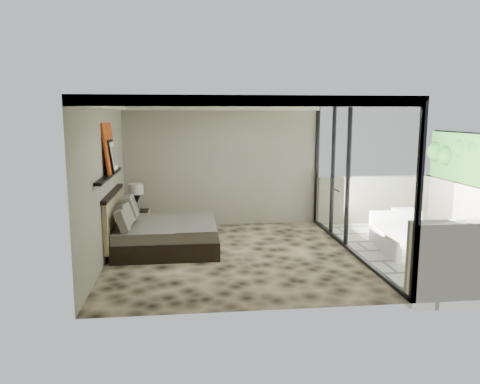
{
  "coord_description": "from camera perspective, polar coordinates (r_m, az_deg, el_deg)",
  "views": [
    {
      "loc": [
        -0.8,
        -8.28,
        2.56
      ],
      "look_at": [
        0.18,
        0.4,
        1.12
      ],
      "focal_mm": 35.0,
      "sensor_mm": 36.0,
      "label": 1
    }
  ],
  "objects": [
    {
      "name": "floor",
      "position": [
        8.7,
        -0.9,
        -7.72
      ],
      "size": [
        5.0,
        5.0,
        0.0
      ],
      "primitive_type": "plane",
      "color": "black",
      "rests_on": "ground"
    },
    {
      "name": "ceiling",
      "position": [
        8.32,
        -0.95,
        10.98
      ],
      "size": [
        4.5,
        5.0,
        0.02
      ],
      "primitive_type": "cube",
      "color": "silver",
      "rests_on": "back_wall"
    },
    {
      "name": "table_lamp",
      "position": [
        10.22,
        -12.57,
        -0.18
      ],
      "size": [
        0.33,
        0.33,
        0.6
      ],
      "color": "black",
      "rests_on": "nightstand"
    },
    {
      "name": "bed",
      "position": [
        9.1,
        -9.59,
        -4.94
      ],
      "size": [
        1.99,
        1.93,
        1.1
      ],
      "color": "black",
      "rests_on": "floor"
    },
    {
      "name": "back_wall",
      "position": [
        10.86,
        -2.19,
        3.25
      ],
      "size": [
        4.5,
        0.02,
        2.8
      ],
      "primitive_type": "cube",
      "color": "gray",
      "rests_on": "floor"
    },
    {
      "name": "picture_ledge",
      "position": [
        8.55,
        -15.69,
        1.93
      ],
      "size": [
        0.12,
        2.2,
        0.05
      ],
      "primitive_type": "cube",
      "color": "black",
      "rests_on": "left_wall"
    },
    {
      "name": "terrace_slab",
      "position": [
        9.8,
        21.66,
        -6.79
      ],
      "size": [
        3.0,
        5.0,
        0.12
      ],
      "primitive_type": "cube",
      "color": "#B8B59D",
      "rests_on": "ground"
    },
    {
      "name": "lounger",
      "position": [
        9.49,
        19.03,
        -5.57
      ],
      "size": [
        0.92,
        1.64,
        0.62
      ],
      "rotation": [
        0.0,
        0.0,
        -0.08
      ],
      "color": "silver",
      "rests_on": "terrace_slab"
    },
    {
      "name": "nightstand",
      "position": [
        10.34,
        -12.53,
        -3.52
      ],
      "size": [
        0.66,
        0.66,
        0.58
      ],
      "primitive_type": "cube",
      "rotation": [
        0.0,
        0.0,
        0.15
      ],
      "color": "black",
      "rests_on": "floor"
    },
    {
      "name": "ottoman",
      "position": [
        11.05,
        19.59,
        -3.25
      ],
      "size": [
        0.49,
        0.49,
        0.49
      ],
      "primitive_type": "cube",
      "rotation": [
        0.0,
        0.0,
        0.0
      ],
      "color": "white",
      "rests_on": "terrace_slab"
    },
    {
      "name": "glass_wall",
      "position": [
        8.9,
        13.67,
        1.64
      ],
      "size": [
        0.08,
        5.0,
        2.8
      ],
      "primitive_type": "cube",
      "color": "white",
      "rests_on": "floor"
    },
    {
      "name": "left_wall",
      "position": [
        8.48,
        -16.17,
        1.16
      ],
      "size": [
        0.02,
        5.0,
        2.8
      ],
      "primitive_type": "cube",
      "color": "gray",
      "rests_on": "floor"
    },
    {
      "name": "abstract_canvas",
      "position": [
        8.76,
        -15.66,
        5.22
      ],
      "size": [
        0.13,
        0.9,
        0.9
      ],
      "primitive_type": "cube",
      "rotation": [
        0.0,
        -0.1,
        0.0
      ],
      "color": "#AB240E",
      "rests_on": "picture_ledge"
    },
    {
      "name": "framed_print",
      "position": [
        8.76,
        -15.27,
        4.25
      ],
      "size": [
        0.11,
        0.5,
        0.6
      ],
      "primitive_type": "cube",
      "rotation": [
        0.0,
        -0.14,
        0.0
      ],
      "color": "black",
      "rests_on": "picture_ledge"
    }
  ]
}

